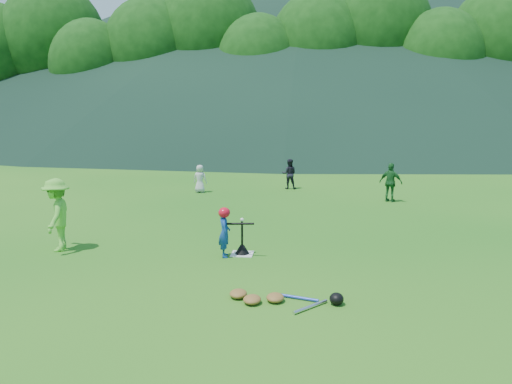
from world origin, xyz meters
The scene contains 14 objects.
ground centered at (0.00, 0.00, 0.00)m, with size 120.00×120.00×0.00m, color #185D15.
home_plate centered at (0.00, 0.00, 0.01)m, with size 0.45×0.45×0.02m, color silver.
baseball centered at (0.00, 0.00, 0.74)m, with size 0.08×0.08×0.08m, color white.
batter_child centered at (-0.34, -0.19, 0.50)m, with size 0.36×0.24×1.00m, color navy.
adult_coach centered at (-3.93, -0.14, 0.77)m, with size 1.00×0.57×1.55m, color #62BE38.
fielder_a centered at (-2.62, 7.53, 0.50)m, with size 0.49×0.32×1.00m, color #BDBDBD.
fielder_b centered at (0.54, 8.74, 0.56)m, with size 0.55×0.43×1.13m, color black.
fielder_c centered at (3.94, 6.45, 0.63)m, with size 0.74×0.31×1.27m, color #1A5925.
batting_tee centered at (0.00, 0.00, 0.13)m, with size 0.30×0.30×0.68m.
batter_gear centered at (-0.31, -0.19, 0.90)m, with size 0.73×0.26×0.36m.
equipment_pile centered at (0.88, -2.49, 0.07)m, with size 1.80×0.77×0.19m.
outfield_fence centered at (0.00, 28.00, 0.70)m, with size 70.07×0.08×1.33m.
tree_line centered at (0.20, 33.83, 8.21)m, with size 70.04×11.40×14.82m.
distant_hills centered at (-7.63, 81.81, 14.98)m, with size 155.00×140.00×32.00m.
Camera 1 is at (1.43, -9.89, 2.98)m, focal length 35.00 mm.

